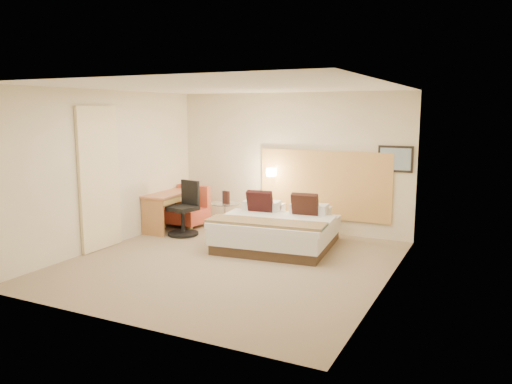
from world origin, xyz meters
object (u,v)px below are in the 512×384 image
at_px(bed, 278,229).
at_px(desk, 171,201).
at_px(side_table, 225,217).
at_px(lounge_chair, 188,210).
at_px(desk_chair, 185,213).

bearing_deg(bed, desk, 175.07).
bearing_deg(bed, side_table, 166.35).
distance_m(lounge_chair, side_table, 1.12).
bearing_deg(desk, bed, -4.93).
height_order(bed, desk_chair, desk_chair).
bearing_deg(desk_chair, desk, 155.91).
bearing_deg(desk_chair, side_table, 23.08).
bearing_deg(bed, desk_chair, -179.80).
height_order(bed, lounge_chair, bed).
relative_size(lounge_chair, desk_chair, 0.80).
xyz_separation_m(lounge_chair, desk, (-0.12, -0.42, 0.26)).
distance_m(desk, desk_chair, 0.55).
relative_size(bed, side_table, 2.87).
bearing_deg(bed, lounge_chair, 164.70).
bearing_deg(desk_chair, bed, 0.20).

